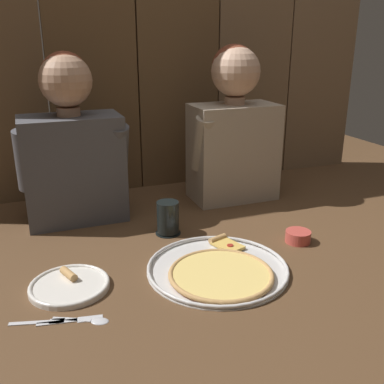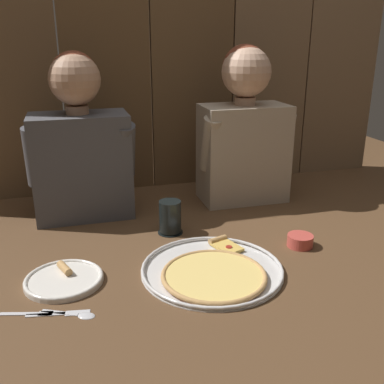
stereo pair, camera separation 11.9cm
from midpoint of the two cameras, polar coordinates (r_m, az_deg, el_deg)
ground_plane at (r=1.39m, az=-1.09°, el=-8.38°), size 3.20×3.20×0.00m
pizza_tray at (r=1.29m, az=0.77°, el=-10.06°), size 0.41×0.41×0.03m
dinner_plate at (r=1.28m, az=-18.09°, el=-11.37°), size 0.22×0.22×0.03m
drinking_glass at (r=1.52m, az=-5.35°, el=-3.40°), size 0.09×0.09×0.12m
dipping_bowl at (r=1.50m, az=11.28°, el=-5.59°), size 0.08×0.08×0.04m
table_fork at (r=1.18m, az=-21.85°, el=-15.31°), size 0.13×0.05×0.01m
table_knife at (r=1.16m, az=-18.29°, el=-15.48°), size 0.16×0.04×0.01m
table_spoon at (r=1.15m, az=-15.92°, el=-15.56°), size 0.13×0.08×0.01m
diner_left at (r=1.65m, az=-17.21°, el=5.66°), size 0.39×0.21×0.60m
diner_right at (r=1.80m, az=3.53°, el=8.24°), size 0.38×0.21×0.62m
wooden_backdrop_wall at (r=1.93m, az=-9.21°, el=21.48°), size 2.19×0.03×1.45m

